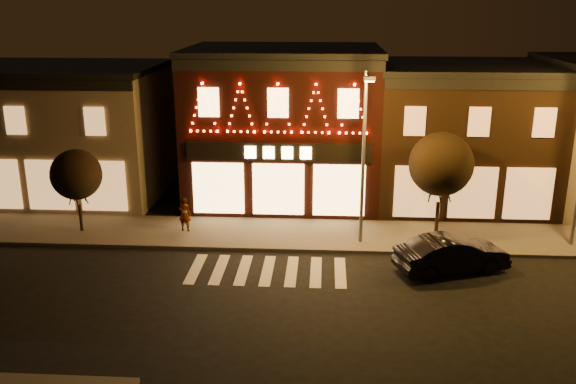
{
  "coord_description": "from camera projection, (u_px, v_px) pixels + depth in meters",
  "views": [
    {
      "loc": [
        2.3,
        -19.4,
        10.74
      ],
      "look_at": [
        0.85,
        4.0,
        3.42
      ],
      "focal_mm": 38.74,
      "sensor_mm": 36.0,
      "label": 1
    }
  ],
  "objects": [
    {
      "name": "building_pulp",
      "position": [
        284.0,
        124.0,
        33.89
      ],
      "size": [
        10.2,
        8.34,
        8.3
      ],
      "color": "black",
      "rests_on": "ground"
    },
    {
      "name": "tree_right",
      "position": [
        441.0,
        164.0,
        28.11
      ],
      "size": [
        2.92,
        2.92,
        4.88
      ],
      "rotation": [
        0.0,
        0.0,
        -0.01
      ],
      "color": "black",
      "rests_on": "sidewalk_far"
    },
    {
      "name": "building_left",
      "position": [
        53.0,
        130.0,
        34.83
      ],
      "size": [
        12.2,
        8.28,
        7.3
      ],
      "color": "#726251",
      "rests_on": "ground"
    },
    {
      "name": "tree_left",
      "position": [
        76.0,
        175.0,
        28.83
      ],
      "size": [
        2.37,
        2.37,
        3.96
      ],
      "rotation": [
        0.0,
        0.0,
        0.22
      ],
      "color": "black",
      "rests_on": "sidewalk_far"
    },
    {
      "name": "pedestrian",
      "position": [
        185.0,
        214.0,
        29.39
      ],
      "size": [
        0.67,
        0.5,
        1.66
      ],
      "primitive_type": "imported",
      "rotation": [
        0.0,
        0.0,
        2.95
      ],
      "color": "gray",
      "rests_on": "sidewalk_far"
    },
    {
      "name": "streetlamp_mid",
      "position": [
        364.0,
        146.0,
        26.79
      ],
      "size": [
        0.49,
        1.76,
        7.71
      ],
      "rotation": [
        0.0,
        0.0,
        -0.02
      ],
      "color": "#59595E",
      "rests_on": "sidewalk_far"
    },
    {
      "name": "building_right_a",
      "position": [
        459.0,
        134.0,
        33.46
      ],
      "size": [
        9.2,
        8.28,
        7.5
      ],
      "color": "black",
      "rests_on": "ground"
    },
    {
      "name": "ground",
      "position": [
        257.0,
        318.0,
        21.82
      ],
      "size": [
        120.0,
        120.0,
        0.0
      ],
      "primitive_type": "plane",
      "color": "black",
      "rests_on": "ground"
    },
    {
      "name": "dark_sedan",
      "position": [
        452.0,
        254.0,
        25.32
      ],
      "size": [
        4.91,
        3.06,
        1.53
      ],
      "primitive_type": "imported",
      "rotation": [
        0.0,
        0.0,
        1.91
      ],
      "color": "black",
      "rests_on": "ground"
    },
    {
      "name": "sidewalk_far",
      "position": [
        318.0,
        235.0,
        29.3
      ],
      "size": [
        44.0,
        4.0,
        0.15
      ],
      "primitive_type": "cube",
      "color": "#47423D",
      "rests_on": "ground"
    }
  ]
}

